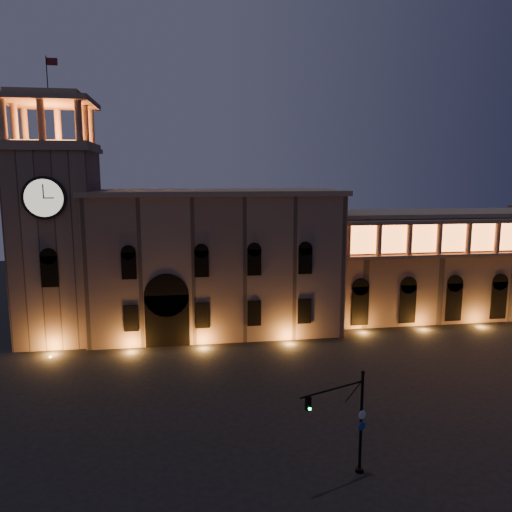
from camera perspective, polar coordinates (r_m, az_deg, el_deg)
name	(u,v)px	position (r m, az deg, el deg)	size (l,w,h in m)	color
ground	(259,404)	(44.58, 0.30, -16.56)	(160.00, 160.00, 0.00)	black
government_building	(215,261)	(62.62, -4.71, -0.56)	(30.80, 12.80, 17.60)	#7A5F50
clock_tower	(57,235)	(62.64, -21.76, 2.26)	(9.80, 9.80, 32.40)	#7A5F50
colonnade_wing	(458,262)	(75.17, 22.08, -0.68)	(40.60, 11.50, 14.50)	brown
traffic_light	(351,423)	(34.23, 10.81, -18.21)	(4.85, 2.15, 7.08)	black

